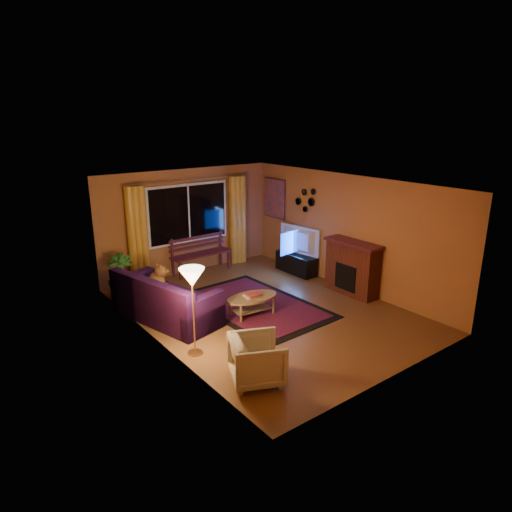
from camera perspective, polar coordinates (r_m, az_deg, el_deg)
floor at (r=9.07m, az=1.15°, el=-6.86°), size 4.50×6.00×0.02m
ceiling at (r=8.37m, az=1.26°, el=9.10°), size 4.50×6.00×0.02m
wall_back at (r=11.08m, az=-8.52°, el=4.31°), size 4.50×0.02×2.50m
wall_left at (r=7.51m, az=-12.47°, el=-2.18°), size 0.02×6.00×2.50m
wall_right at (r=10.14m, az=11.29°, el=2.97°), size 0.02×6.00×2.50m
window at (r=10.98m, az=-8.40°, el=5.27°), size 2.00×0.02×1.30m
curtain_rod at (r=10.80m, az=-8.47°, el=9.38°), size 3.20×0.03×0.03m
curtain_left at (r=10.43m, az=-14.64°, el=2.39°), size 0.36×0.36×2.24m
curtain_right at (r=11.69m, az=-2.37°, el=4.51°), size 0.36×0.36×2.24m
bench at (r=11.22m, az=-6.82°, el=-0.88°), size 1.53×0.47×0.46m
potted_plant at (r=9.98m, az=-16.60°, el=-2.38°), size 0.65×0.65×0.93m
sofa at (r=8.71m, az=-11.18°, el=-5.06°), size 1.42×2.32×0.88m
dog at (r=9.06m, az=-12.36°, el=-2.62°), size 0.40×0.50×0.49m
armchair at (r=6.67m, az=0.15°, el=-12.59°), size 0.93×0.95×0.75m
floor_lamp at (r=7.29m, az=-7.82°, el=-6.97°), size 0.32×0.32×1.45m
rug at (r=9.28m, az=-0.15°, el=-6.15°), size 2.03×3.11×0.02m
coffee_table at (r=8.79m, az=-0.48°, el=-6.23°), size 1.13×1.13×0.38m
tv_console at (r=11.14m, az=5.04°, el=-0.93°), size 0.37×1.12×0.47m
television at (r=10.97m, az=5.12°, el=1.90°), size 0.33×1.18×0.67m
fireplace at (r=9.94m, az=11.95°, el=-1.59°), size 0.40×1.20×1.10m
mirror_cluster at (r=10.88m, az=6.16°, el=7.12°), size 0.06×0.60×0.56m
painting at (r=11.76m, az=2.32°, el=7.23°), size 0.04×0.76×0.96m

